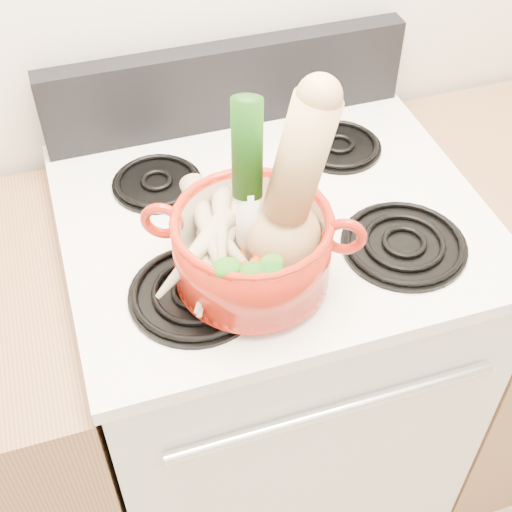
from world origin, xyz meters
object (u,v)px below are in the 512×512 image
object	(u,v)px
stove_body	(270,365)
dutch_oven	(252,248)
leek	(249,183)
squash	(306,184)

from	to	relation	value
stove_body	dutch_oven	size ratio (longest dim) A/B	3.60
dutch_oven	stove_body	bearing A→B (deg)	85.02
dutch_oven	leek	world-z (taller)	leek
stove_body	squash	distance (m)	0.71
stove_body	dutch_oven	bearing A→B (deg)	-119.82
squash	stove_body	bearing A→B (deg)	86.53
dutch_oven	squash	size ratio (longest dim) A/B	0.83
squash	leek	bearing A→B (deg)	158.27
stove_body	leek	xyz separation A→B (m)	(-0.09, -0.13, 0.69)
squash	leek	xyz separation A→B (m)	(-0.08, 0.03, -0.00)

